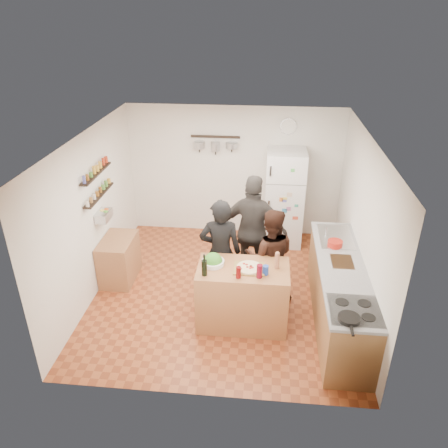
# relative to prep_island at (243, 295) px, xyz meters

# --- Properties ---
(room_shell) EXTENTS (4.20, 4.20, 4.20)m
(room_shell) POSITION_rel_prep_island_xyz_m (-0.35, 1.10, 0.79)
(room_shell) COLOR brown
(room_shell) RESTS_ON ground
(prep_island) EXTENTS (1.25, 0.72, 0.91)m
(prep_island) POSITION_rel_prep_island_xyz_m (0.00, 0.00, 0.00)
(prep_island) COLOR #9A6638
(prep_island) RESTS_ON floor
(pizza_board) EXTENTS (0.42, 0.34, 0.02)m
(pizza_board) POSITION_rel_prep_island_xyz_m (0.08, -0.02, 0.47)
(pizza_board) COLOR olive
(pizza_board) RESTS_ON prep_island
(pizza) EXTENTS (0.34, 0.34, 0.02)m
(pizza) POSITION_rel_prep_island_xyz_m (0.08, -0.02, 0.48)
(pizza) COLOR beige
(pizza) RESTS_ON pizza_board
(salad_bowl) EXTENTS (0.31, 0.31, 0.06)m
(salad_bowl) POSITION_rel_prep_island_xyz_m (-0.42, 0.05, 0.49)
(salad_bowl) COLOR silver
(salad_bowl) RESTS_ON prep_island
(wine_bottle) EXTENTS (0.07, 0.07, 0.22)m
(wine_bottle) POSITION_rel_prep_island_xyz_m (-0.50, -0.22, 0.57)
(wine_bottle) COLOR black
(wine_bottle) RESTS_ON prep_island
(wine_glass_near) EXTENTS (0.07, 0.07, 0.16)m
(wine_glass_near) POSITION_rel_prep_island_xyz_m (-0.05, -0.24, 0.54)
(wine_glass_near) COLOR #580708
(wine_glass_near) RESTS_ON prep_island
(wine_glass_far) EXTENTS (0.08, 0.08, 0.19)m
(wine_glass_far) POSITION_rel_prep_island_xyz_m (0.22, -0.20, 0.55)
(wine_glass_far) COLOR #5A0716
(wine_glass_far) RESTS_ON prep_island
(pepper_mill) EXTENTS (0.06, 0.06, 0.20)m
(pepper_mill) POSITION_rel_prep_island_xyz_m (0.45, 0.05, 0.56)
(pepper_mill) COLOR #A36344
(pepper_mill) RESTS_ON prep_island
(salt_canister) EXTENTS (0.08, 0.08, 0.13)m
(salt_canister) POSITION_rel_prep_island_xyz_m (0.30, -0.12, 0.52)
(salt_canister) COLOR #1B3A96
(salt_canister) RESTS_ON prep_island
(person_left) EXTENTS (0.65, 0.45, 1.69)m
(person_left) POSITION_rel_prep_island_xyz_m (-0.36, 0.48, 0.39)
(person_left) COLOR black
(person_left) RESTS_ON floor
(person_center) EXTENTS (0.76, 0.60, 1.53)m
(person_center) POSITION_rel_prep_island_xyz_m (0.36, 0.57, 0.31)
(person_center) COLOR black
(person_center) RESTS_ON floor
(person_back) EXTENTS (1.15, 0.66, 1.84)m
(person_back) POSITION_rel_prep_island_xyz_m (0.10, 1.05, 0.47)
(person_back) COLOR #2B2726
(person_back) RESTS_ON floor
(counter_run) EXTENTS (0.63, 2.63, 0.90)m
(counter_run) POSITION_rel_prep_island_xyz_m (1.35, 0.17, -0.01)
(counter_run) COLOR #9E7042
(counter_run) RESTS_ON floor
(stove_top) EXTENTS (0.60, 0.62, 0.02)m
(stove_top) POSITION_rel_prep_island_xyz_m (1.35, -0.78, 0.46)
(stove_top) COLOR white
(stove_top) RESTS_ON counter_run
(skillet) EXTENTS (0.25, 0.25, 0.05)m
(skillet) POSITION_rel_prep_island_xyz_m (1.25, -0.98, 0.49)
(skillet) COLOR black
(skillet) RESTS_ON stove_top
(sink) EXTENTS (0.50, 0.80, 0.03)m
(sink) POSITION_rel_prep_island_xyz_m (1.35, 1.02, 0.46)
(sink) COLOR silver
(sink) RESTS_ON counter_run
(cutting_board) EXTENTS (0.30, 0.40, 0.02)m
(cutting_board) POSITION_rel_prep_island_xyz_m (1.35, 0.29, 0.46)
(cutting_board) COLOR #926035
(cutting_board) RESTS_ON counter_run
(red_bowl) EXTENTS (0.22, 0.22, 0.09)m
(red_bowl) POSITION_rel_prep_island_xyz_m (1.30, 0.71, 0.51)
(red_bowl) COLOR #A91F13
(red_bowl) RESTS_ON counter_run
(fridge) EXTENTS (0.70, 0.68, 1.80)m
(fridge) POSITION_rel_prep_island_xyz_m (0.60, 2.47, 0.45)
(fridge) COLOR white
(fridge) RESTS_ON floor
(wall_clock) EXTENTS (0.30, 0.03, 0.30)m
(wall_clock) POSITION_rel_prep_island_xyz_m (0.60, 2.80, 1.69)
(wall_clock) COLOR silver
(wall_clock) RESTS_ON back_wall
(spice_shelf_lower) EXTENTS (0.12, 1.00, 0.02)m
(spice_shelf_lower) POSITION_rel_prep_island_xyz_m (-2.28, 0.92, 1.04)
(spice_shelf_lower) COLOR black
(spice_shelf_lower) RESTS_ON left_wall
(spice_shelf_upper) EXTENTS (0.12, 1.00, 0.02)m
(spice_shelf_upper) POSITION_rel_prep_island_xyz_m (-2.28, 0.92, 1.40)
(spice_shelf_upper) COLOR black
(spice_shelf_upper) RESTS_ON left_wall
(produce_basket) EXTENTS (0.18, 0.35, 0.14)m
(produce_basket) POSITION_rel_prep_island_xyz_m (-2.25, 0.92, 0.69)
(produce_basket) COLOR silver
(produce_basket) RESTS_ON left_wall
(side_table) EXTENTS (0.50, 0.80, 0.73)m
(side_table) POSITION_rel_prep_island_xyz_m (-2.09, 0.91, -0.09)
(side_table) COLOR #A36D44
(side_table) RESTS_ON floor
(pot_rack) EXTENTS (0.90, 0.04, 0.04)m
(pot_rack) POSITION_rel_prep_island_xyz_m (-0.70, 2.72, 1.49)
(pot_rack) COLOR black
(pot_rack) RESTS_ON back_wall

